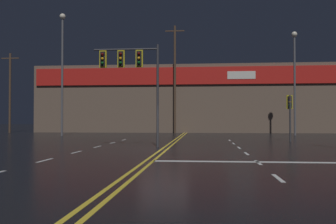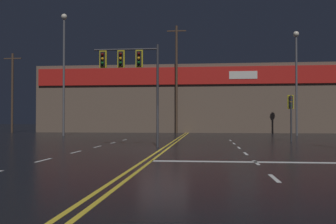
{
  "view_description": "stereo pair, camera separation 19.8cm",
  "coord_description": "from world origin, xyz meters",
  "px_view_note": "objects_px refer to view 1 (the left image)",
  "views": [
    {
      "loc": [
        2.01,
        -19.23,
        1.56
      ],
      "look_at": [
        0.0,
        2.4,
        2.0
      ],
      "focal_mm": 40.0,
      "sensor_mm": 36.0,
      "label": 1
    },
    {
      "loc": [
        2.2,
        -19.21,
        1.56
      ],
      "look_at": [
        0.0,
        2.4,
        2.0
      ],
      "focal_mm": 40.0,
      "sensor_mm": 36.0,
      "label": 2
    }
  ],
  "objects_px": {
    "streetlight_far_right": "(62,60)",
    "streetlight_median_approach": "(295,70)",
    "traffic_signal_corner_northeast": "(290,107)",
    "traffic_signal_median": "(130,67)"
  },
  "relations": [
    {
      "from": "traffic_signal_corner_northeast",
      "to": "streetlight_far_right",
      "type": "distance_m",
      "value": 21.31
    },
    {
      "from": "traffic_signal_median",
      "to": "traffic_signal_corner_northeast",
      "type": "xyz_separation_m",
      "value": [
        10.34,
        6.36,
        -2.14
      ]
    },
    {
      "from": "traffic_signal_corner_northeast",
      "to": "streetlight_median_approach",
      "type": "xyz_separation_m",
      "value": [
        2.82,
        10.27,
        4.04
      ]
    },
    {
      "from": "streetlight_median_approach",
      "to": "traffic_signal_corner_northeast",
      "type": "bearing_deg",
      "value": -105.33
    },
    {
      "from": "traffic_signal_corner_northeast",
      "to": "streetlight_median_approach",
      "type": "height_order",
      "value": "streetlight_median_approach"
    },
    {
      "from": "streetlight_median_approach",
      "to": "traffic_signal_median",
      "type": "bearing_deg",
      "value": -128.33
    },
    {
      "from": "traffic_signal_median",
      "to": "streetlight_far_right",
      "type": "bearing_deg",
      "value": 124.49
    },
    {
      "from": "traffic_signal_corner_northeast",
      "to": "streetlight_median_approach",
      "type": "distance_m",
      "value": 11.39
    },
    {
      "from": "streetlight_median_approach",
      "to": "streetlight_far_right",
      "type": "height_order",
      "value": "streetlight_far_right"
    },
    {
      "from": "streetlight_far_right",
      "to": "streetlight_median_approach",
      "type": "bearing_deg",
      "value": 8.29
    }
  ]
}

